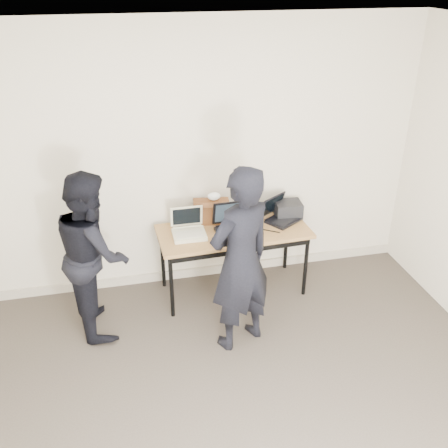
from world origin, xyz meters
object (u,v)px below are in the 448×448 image
object	(u,v)px
laptop_center	(233,225)
laptop_right	(279,215)
leather_satchel	(211,211)
person_observer	(93,253)
desk	(234,236)
equipment_box	(288,209)
person_typist	(241,261)
laptop_beige	(189,230)

from	to	relation	value
laptop_center	laptop_right	bearing A→B (deg)	11.15
leather_satchel	person_observer	bearing A→B (deg)	-150.76
desk	equipment_box	distance (m)	0.67
person_typist	person_observer	size ratio (longest dim) A/B	1.10
laptop_right	equipment_box	xyz separation A→B (m)	(0.12, 0.06, 0.02)
leather_satchel	desk	bearing A→B (deg)	-43.92
laptop_beige	equipment_box	xyz separation A→B (m)	(1.08, 0.17, 0.03)
laptop_right	person_typist	xyz separation A→B (m)	(-0.65, -0.90, 0.08)
laptop_right	laptop_beige	bearing A→B (deg)	153.17
leather_satchel	person_observer	size ratio (longest dim) A/B	0.24
person_typist	person_observer	distance (m)	1.33
desk	person_observer	size ratio (longest dim) A/B	0.98
desk	leather_satchel	size ratio (longest dim) A/B	4.02
laptop_right	leather_satchel	distance (m)	0.71
equipment_box	desk	bearing A→B (deg)	-163.05
desk	laptop_beige	size ratio (longest dim) A/B	4.79
equipment_box	person_typist	world-z (taller)	person_typist
laptop_right	person_observer	xyz separation A→B (m)	(-1.87, -0.36, 0.00)
laptop_beige	person_observer	bearing A→B (deg)	-163.90
desk	laptop_beige	bearing A→B (deg)	175.26
person_observer	laptop_center	bearing A→B (deg)	-90.04
desk	laptop_center	bearing A→B (deg)	149.52
laptop_center	person_observer	world-z (taller)	person_observer
desk	laptop_right	world-z (taller)	laptop_right
laptop_beige	person_observer	size ratio (longest dim) A/B	0.21
laptop_center	leather_satchel	size ratio (longest dim) A/B	0.98
laptop_right	laptop_center	bearing A→B (deg)	160.03
laptop_right	person_observer	world-z (taller)	person_observer
equipment_box	leather_satchel	bearing A→B (deg)	177.48
leather_satchel	equipment_box	size ratio (longest dim) A/B	1.41
laptop_beige	equipment_box	bearing A→B (deg)	9.53
laptop_center	person_observer	bearing A→B (deg)	-172.06
laptop_beige	leather_satchel	size ratio (longest dim) A/B	0.84
laptop_beige	person_typist	xyz separation A→B (m)	(0.32, -0.79, 0.08)
laptop_beige	laptop_center	world-z (taller)	laptop_center
laptop_center	leather_satchel	xyz separation A→B (m)	(-0.17, 0.22, 0.06)
laptop_center	person_observer	size ratio (longest dim) A/B	0.24
laptop_beige	person_typist	bearing A→B (deg)	-67.63
laptop_right	person_typist	distance (m)	1.11
person_observer	laptop_beige	bearing A→B (deg)	-84.43
laptop_center	laptop_right	world-z (taller)	laptop_center
desk	person_observer	world-z (taller)	person_observer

